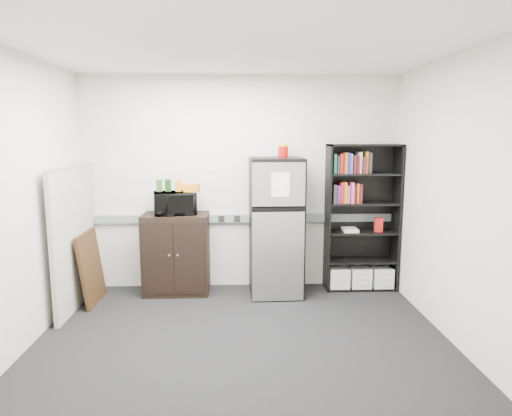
# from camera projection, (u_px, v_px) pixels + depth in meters

# --- Properties ---
(floor) EXTENTS (4.00, 4.00, 0.00)m
(floor) POSITION_uv_depth(u_px,v_px,m) (243.00, 345.00, 4.31)
(floor) COLOR black
(floor) RESTS_ON ground
(wall_back) EXTENTS (4.00, 0.02, 2.70)m
(wall_back) POSITION_uv_depth(u_px,v_px,m) (241.00, 183.00, 5.82)
(wall_back) COLOR silver
(wall_back) RESTS_ON floor
(wall_right) EXTENTS (0.02, 3.50, 2.70)m
(wall_right) POSITION_uv_depth(u_px,v_px,m) (460.00, 203.00, 4.18)
(wall_right) COLOR silver
(wall_right) RESTS_ON floor
(wall_left) EXTENTS (0.02, 3.50, 2.70)m
(wall_left) POSITION_uv_depth(u_px,v_px,m) (15.00, 205.00, 4.02)
(wall_left) COLOR silver
(wall_left) RESTS_ON floor
(ceiling) EXTENTS (4.00, 3.50, 0.02)m
(ceiling) POSITION_uv_depth(u_px,v_px,m) (241.00, 47.00, 3.88)
(ceiling) COLOR white
(ceiling) RESTS_ON wall_back
(electrical_raceway) EXTENTS (3.92, 0.05, 0.10)m
(electrical_raceway) POSITION_uv_depth(u_px,v_px,m) (241.00, 218.00, 5.87)
(electrical_raceway) COLOR slate
(electrical_raceway) RESTS_ON wall_back
(wall_note) EXTENTS (0.14, 0.00, 0.10)m
(wall_note) POSITION_uv_depth(u_px,v_px,m) (213.00, 168.00, 5.77)
(wall_note) COLOR white
(wall_note) RESTS_ON wall_back
(bookshelf) EXTENTS (0.90, 0.34, 1.85)m
(bookshelf) POSITION_uv_depth(u_px,v_px,m) (362.00, 219.00, 5.77)
(bookshelf) COLOR black
(bookshelf) RESTS_ON floor
(cubicle_partition) EXTENTS (0.06, 1.30, 1.62)m
(cubicle_partition) POSITION_uv_depth(u_px,v_px,m) (74.00, 237.00, 5.17)
(cubicle_partition) COLOR #A09D8E
(cubicle_partition) RESTS_ON floor
(cabinet) EXTENTS (0.80, 0.53, 1.00)m
(cabinet) POSITION_uv_depth(u_px,v_px,m) (176.00, 253.00, 5.68)
(cabinet) COLOR black
(cabinet) RESTS_ON floor
(microwave) EXTENTS (0.56, 0.44, 0.28)m
(microwave) POSITION_uv_depth(u_px,v_px,m) (175.00, 203.00, 5.56)
(microwave) COLOR black
(microwave) RESTS_ON cabinet
(snack_box_a) EXTENTS (0.08, 0.06, 0.15)m
(snack_box_a) POSITION_uv_depth(u_px,v_px,m) (159.00, 186.00, 5.56)
(snack_box_a) COLOR #215418
(snack_box_a) RESTS_ON microwave
(snack_box_b) EXTENTS (0.08, 0.06, 0.15)m
(snack_box_b) POSITION_uv_depth(u_px,v_px,m) (168.00, 186.00, 5.56)
(snack_box_b) COLOR #0B340D
(snack_box_b) RESTS_ON microwave
(snack_box_c) EXTENTS (0.07, 0.05, 0.14)m
(snack_box_c) POSITION_uv_depth(u_px,v_px,m) (179.00, 186.00, 5.57)
(snack_box_c) COLOR orange
(snack_box_c) RESTS_ON microwave
(snack_bag) EXTENTS (0.20, 0.15, 0.10)m
(snack_bag) POSITION_uv_depth(u_px,v_px,m) (192.00, 188.00, 5.53)
(snack_bag) COLOR orange
(snack_bag) RESTS_ON microwave
(refrigerator) EXTENTS (0.65, 0.68, 1.69)m
(refrigerator) POSITION_uv_depth(u_px,v_px,m) (276.00, 227.00, 5.60)
(refrigerator) COLOR black
(refrigerator) RESTS_ON floor
(coffee_can) EXTENTS (0.12, 0.12, 0.17)m
(coffee_can) POSITION_uv_depth(u_px,v_px,m) (283.00, 150.00, 5.58)
(coffee_can) COLOR #A40C07
(coffee_can) RESTS_ON refrigerator
(framed_poster) EXTENTS (0.14, 0.66, 0.84)m
(framed_poster) POSITION_uv_depth(u_px,v_px,m) (91.00, 267.00, 5.36)
(framed_poster) COLOR black
(framed_poster) RESTS_ON floor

